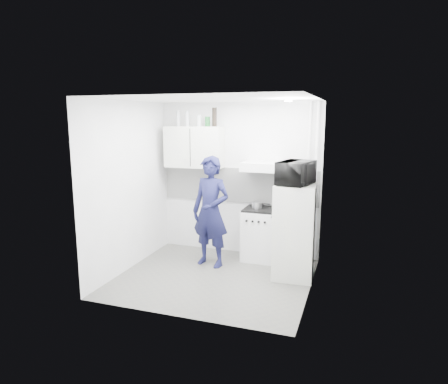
% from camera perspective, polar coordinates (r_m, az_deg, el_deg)
% --- Properties ---
extents(floor, '(2.80, 2.80, 0.00)m').
position_cam_1_polar(floor, '(6.08, -1.43, -12.13)').
color(floor, '#52514E').
rests_on(floor, ground).
extents(ceiling, '(2.80, 2.80, 0.00)m').
position_cam_1_polar(ceiling, '(5.61, -1.55, 13.16)').
color(ceiling, white).
rests_on(ceiling, wall_back).
extents(wall_back, '(2.80, 0.00, 2.80)m').
position_cam_1_polar(wall_back, '(6.87, 2.14, 1.82)').
color(wall_back, white).
rests_on(wall_back, floor).
extents(wall_left, '(0.00, 2.60, 2.60)m').
position_cam_1_polar(wall_left, '(6.32, -13.47, 0.76)').
color(wall_left, white).
rests_on(wall_left, floor).
extents(wall_right, '(0.00, 2.60, 2.60)m').
position_cam_1_polar(wall_right, '(5.39, 12.62, -0.89)').
color(wall_right, white).
rests_on(wall_right, floor).
extents(person, '(0.71, 0.54, 1.76)m').
position_cam_1_polar(person, '(6.32, -1.91, -2.82)').
color(person, '#131437').
rests_on(person, floor).
extents(stove, '(0.53, 0.53, 0.84)m').
position_cam_1_polar(stove, '(6.72, 5.08, -6.11)').
color(stove, silver).
rests_on(stove, floor).
extents(fridge, '(0.62, 0.62, 1.40)m').
position_cam_1_polar(fridge, '(5.97, 9.97, -5.58)').
color(fridge, silver).
rests_on(fridge, floor).
extents(stove_top, '(0.51, 0.51, 0.03)m').
position_cam_1_polar(stove_top, '(6.61, 5.14, -2.48)').
color(stove_top, black).
rests_on(stove_top, stove).
extents(saucepan, '(0.17, 0.17, 0.09)m').
position_cam_1_polar(saucepan, '(6.63, 4.73, -1.86)').
color(saucepan, silver).
rests_on(saucepan, stove_top).
extents(microwave, '(0.68, 0.53, 0.34)m').
position_cam_1_polar(microwave, '(5.79, 10.25, 2.70)').
color(microwave, black).
rests_on(microwave, fridge).
extents(bottle_b, '(0.07, 0.07, 0.26)m').
position_cam_1_polar(bottle_b, '(7.00, -6.57, 10.38)').
color(bottle_b, '#B2B7BC').
rests_on(bottle_b, upper_cabinet).
extents(bottle_c, '(0.06, 0.06, 0.26)m').
position_cam_1_polar(bottle_c, '(6.93, -5.28, 10.39)').
color(bottle_c, '#B2B7BC').
rests_on(bottle_c, upper_cabinet).
extents(canister_a, '(0.08, 0.08, 0.19)m').
position_cam_1_polar(canister_a, '(6.85, -3.56, 10.14)').
color(canister_a, '#B2B7BC').
rests_on(canister_a, upper_cabinet).
extents(canister_b, '(0.09, 0.09, 0.16)m').
position_cam_1_polar(canister_b, '(6.79, -2.38, 10.03)').
color(canister_b, '#144C1E').
rests_on(canister_b, upper_cabinet).
extents(bottle_e, '(0.08, 0.08, 0.31)m').
position_cam_1_polar(bottle_e, '(6.75, -1.38, 10.65)').
color(bottle_e, black).
rests_on(bottle_e, upper_cabinet).
extents(upper_cabinet, '(1.00, 0.35, 0.70)m').
position_cam_1_polar(upper_cabinet, '(6.90, -4.27, 6.43)').
color(upper_cabinet, silver).
rests_on(upper_cabinet, wall_back).
extents(range_hood, '(0.60, 0.50, 0.14)m').
position_cam_1_polar(range_hood, '(6.48, 5.33, 3.65)').
color(range_hood, silver).
rests_on(range_hood, wall_back).
extents(backsplash, '(2.74, 0.03, 0.60)m').
position_cam_1_polar(backsplash, '(6.87, 2.10, 0.98)').
color(backsplash, white).
rests_on(backsplash, wall_back).
extents(pipe_a, '(0.05, 0.05, 2.60)m').
position_cam_1_polar(pipe_a, '(6.54, 12.90, 1.11)').
color(pipe_a, silver).
rests_on(pipe_a, floor).
extents(pipe_b, '(0.04, 0.04, 2.60)m').
position_cam_1_polar(pipe_b, '(6.56, 11.86, 1.17)').
color(pipe_b, silver).
rests_on(pipe_b, floor).
extents(ceiling_spot_fixture, '(0.10, 0.10, 0.02)m').
position_cam_1_polar(ceiling_spot_fixture, '(5.54, 9.18, 12.75)').
color(ceiling_spot_fixture, white).
rests_on(ceiling_spot_fixture, ceiling).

